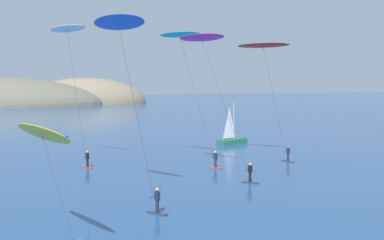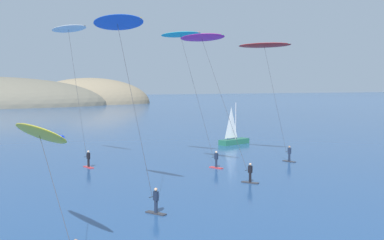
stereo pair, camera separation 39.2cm
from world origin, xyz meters
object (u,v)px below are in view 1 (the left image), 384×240
object	(u,v)px
kitesurfer_red	(265,53)
kitesurfer_cyan	(183,46)
kitesurfer_magenta	(205,48)
kitesurfer_white	(69,39)
sailboat_near	(234,139)
kitesurfer_blue	(121,35)
kitesurfer_yellow	(44,141)

from	to	relation	value
kitesurfer_red	kitesurfer_cyan	xyz separation A→B (m)	(-9.26, 0.74, 0.58)
kitesurfer_magenta	kitesurfer_white	distance (m)	14.84
kitesurfer_magenta	kitesurfer_red	size ratio (longest dim) A/B	1.01
sailboat_near	kitesurfer_cyan	bearing A→B (deg)	-135.03
sailboat_near	kitesurfer_magenta	bearing A→B (deg)	-124.25
sailboat_near	kitesurfer_white	distance (m)	27.49
kitesurfer_magenta	kitesurfer_red	distance (m)	11.06
kitesurfer_magenta	kitesurfer_red	bearing A→B (deg)	30.06
kitesurfer_blue	kitesurfer_white	distance (m)	18.16
kitesurfer_magenta	kitesurfer_white	xyz separation A→B (m)	(-10.50, 10.42, 1.25)
kitesurfer_white	kitesurfer_magenta	bearing A→B (deg)	-44.79
kitesurfer_red	kitesurfer_cyan	bearing A→B (deg)	175.43
kitesurfer_magenta	kitesurfer_red	world-z (taller)	kitesurfer_magenta
sailboat_near	kitesurfer_red	world-z (taller)	kitesurfer_red
kitesurfer_cyan	kitesurfer_blue	xyz separation A→B (m)	(-9.98, -13.97, -0.51)
kitesurfer_yellow	kitesurfer_cyan	size ratio (longest dim) A/B	0.56
sailboat_near	kitesurfer_blue	distance (m)	36.30
kitesurfer_cyan	kitesurfer_blue	bearing A→B (deg)	-125.55
kitesurfer_red	kitesurfer_blue	xyz separation A→B (m)	(-19.24, -13.23, 0.06)
kitesurfer_cyan	kitesurfer_magenta	bearing A→B (deg)	-92.86
kitesurfer_red	kitesurfer_blue	distance (m)	23.35
sailboat_near	kitesurfer_red	xyz separation A→B (m)	(-3.14, -13.13, 11.00)
kitesurfer_magenta	kitesurfer_blue	xyz separation A→B (m)	(-9.67, -7.69, 0.12)
kitesurfer_red	kitesurfer_white	xyz separation A→B (m)	(-20.07, 4.88, 1.19)
sailboat_near	kitesurfer_blue	world-z (taller)	kitesurfer_blue
kitesurfer_cyan	kitesurfer_white	xyz separation A→B (m)	(-10.81, 4.14, 0.62)
kitesurfer_cyan	kitesurfer_red	bearing A→B (deg)	-4.57
kitesurfer_white	sailboat_near	bearing A→B (deg)	19.57
kitesurfer_red	kitesurfer_blue	world-z (taller)	kitesurfer_blue
sailboat_near	kitesurfer_cyan	world-z (taller)	kitesurfer_cyan
kitesurfer_yellow	kitesurfer_red	size ratio (longest dim) A/B	0.60
sailboat_near	kitesurfer_magenta	distance (m)	25.10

